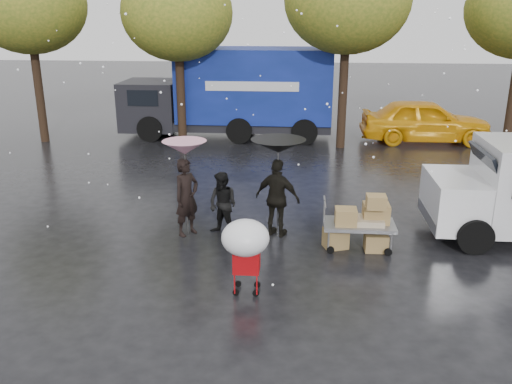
# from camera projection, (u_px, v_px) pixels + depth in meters

# --- Properties ---
(ground) EXTENTS (90.00, 90.00, 0.00)m
(ground) POSITION_uv_depth(u_px,v_px,m) (247.00, 261.00, 11.11)
(ground) COLOR black
(ground) RESTS_ON ground
(person_pink) EXTENTS (0.74, 0.78, 1.78)m
(person_pink) POSITION_uv_depth(u_px,v_px,m) (187.00, 197.00, 12.18)
(person_pink) COLOR black
(person_pink) RESTS_ON ground
(person_middle) EXTENTS (0.90, 0.85, 1.48)m
(person_middle) POSITION_uv_depth(u_px,v_px,m) (223.00, 204.00, 12.18)
(person_middle) COLOR black
(person_middle) RESTS_ON ground
(person_black) EXTENTS (1.14, 0.78, 1.79)m
(person_black) POSITION_uv_depth(u_px,v_px,m) (278.00, 198.00, 12.11)
(person_black) COLOR black
(person_black) RESTS_ON ground
(umbrella_pink) EXTENTS (0.97, 0.97, 2.19)m
(umbrella_pink) POSITION_uv_depth(u_px,v_px,m) (185.00, 148.00, 11.81)
(umbrella_pink) COLOR #4C4C4C
(umbrella_pink) RESTS_ON ground
(umbrella_black) EXTENTS (1.20, 1.20, 2.24)m
(umbrella_black) POSITION_uv_depth(u_px,v_px,m) (278.00, 146.00, 11.72)
(umbrella_black) COLOR #4C4C4C
(umbrella_black) RESTS_ON ground
(vendor_cart) EXTENTS (1.52, 0.80, 1.27)m
(vendor_cart) POSITION_uv_depth(u_px,v_px,m) (364.00, 217.00, 11.46)
(vendor_cart) COLOR slate
(vendor_cart) RESTS_ON ground
(shopping_cart) EXTENTS (0.84, 0.84, 1.46)m
(shopping_cart) POSITION_uv_depth(u_px,v_px,m) (246.00, 242.00, 9.42)
(shopping_cart) COLOR red
(shopping_cart) RESTS_ON ground
(blue_truck) EXTENTS (8.30, 2.60, 3.50)m
(blue_truck) POSITION_uv_depth(u_px,v_px,m) (234.00, 93.00, 21.51)
(blue_truck) COLOR navy
(blue_truck) RESTS_ON ground
(box_ground_near) EXTENTS (0.59, 0.53, 0.44)m
(box_ground_near) POSITION_uv_depth(u_px,v_px,m) (336.00, 238.00, 11.68)
(box_ground_near) COLOR olive
(box_ground_near) RESTS_ON ground
(box_ground_far) EXTENTS (0.50, 0.40, 0.38)m
(box_ground_far) POSITION_uv_depth(u_px,v_px,m) (376.00, 242.00, 11.55)
(box_ground_far) COLOR olive
(box_ground_far) RESTS_ON ground
(yellow_taxi) EXTENTS (4.91, 2.02, 1.66)m
(yellow_taxi) POSITION_uv_depth(u_px,v_px,m) (425.00, 121.00, 20.93)
(yellow_taxi) COLOR #EFA30C
(yellow_taxi) RESTS_ON ground
(tree_row) EXTENTS (21.60, 4.40, 7.12)m
(tree_row) POSITION_uv_depth(u_px,v_px,m) (262.00, 6.00, 18.99)
(tree_row) COLOR black
(tree_row) RESTS_ON ground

